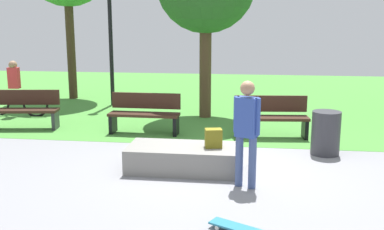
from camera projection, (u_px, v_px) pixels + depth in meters
The scene contains 12 objects.
ground_plane at pixel (225, 165), 8.12m from camera, with size 28.00×28.00×0.00m, color gray.
grass_lawn at pixel (239, 96), 15.52m from camera, with size 26.60×12.75×0.01m, color #478C38.
concrete_ledge at pixel (185, 158), 7.83m from camera, with size 1.97×0.92×0.42m, color gray.
backpack_on_ledge at pixel (213, 138), 7.69m from camera, with size 0.28×0.20×0.32m, color olive.
skater_performing_trick at pixel (247, 126), 6.88m from camera, with size 0.40×0.31×1.66m.
skateboard_by_ledge at pixel (240, 228), 5.51m from camera, with size 0.80×0.54×0.08m.
park_bench_by_oak at pixel (271, 116), 9.98m from camera, with size 1.64×0.63×0.91m.
park_bench_near_lamppost at pixel (25, 109), 10.81m from camera, with size 1.65×0.70×0.91m.
park_bench_near_path at pixel (145, 113), 10.34m from camera, with size 1.61×0.49×0.91m.
lamp_post at pixel (110, 19), 13.40m from camera, with size 0.28×0.28×4.25m.
trash_bin at pixel (326, 133), 8.72m from camera, with size 0.54×0.54×0.84m, color #333338.
cyclist_on_bicycle at pixel (15, 93), 12.21m from camera, with size 1.82×0.22×1.52m.
Camera 1 is at (0.46, -7.77, 2.54)m, focal length 42.59 mm.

